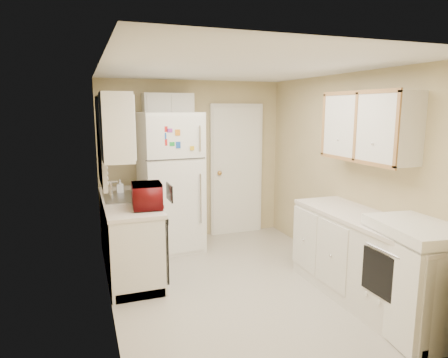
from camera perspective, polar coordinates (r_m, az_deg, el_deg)
name	(u,v)px	position (r m, az deg, el deg)	size (l,w,h in m)	color
floor	(239,286)	(4.70, 2.14, -14.97)	(3.80, 3.80, 0.00)	beige
ceiling	(240,68)	(4.28, 2.35, 15.56)	(3.80, 3.80, 0.00)	white
wall_left	(106,191)	(4.03, -16.55, -1.65)	(3.80, 3.80, 0.00)	tan
wall_right	(347,175)	(5.02, 17.22, 0.57)	(3.80, 3.80, 0.00)	tan
wall_back	(193,161)	(6.11, -4.45, 2.63)	(2.80, 2.80, 0.00)	tan
wall_front	(350,233)	(2.72, 17.56, -7.33)	(2.80, 2.80, 0.00)	tan
left_counter	(129,235)	(5.11, -13.36, -7.74)	(0.60, 1.80, 0.90)	silver
dishwasher	(162,244)	(4.57, -8.84, -9.19)	(0.03, 0.58, 0.72)	black
sink	(127,200)	(5.15, -13.74, -2.90)	(0.54, 0.74, 0.16)	gray
microwave	(147,194)	(4.52, -10.91, -2.12)	(0.26, 0.47, 0.32)	maroon
soap_bottle	(120,185)	(5.36, -14.62, -0.90)	(0.08, 0.08, 0.18)	silver
window_blinds	(102,141)	(5.02, -17.05, 5.18)	(0.10, 0.98, 1.08)	silver
upper_cabinet_left	(117,127)	(4.19, -15.08, 7.13)	(0.30, 0.45, 0.70)	silver
refrigerator	(170,182)	(5.67, -7.69, -0.40)	(0.80, 0.77, 1.94)	white
cabinet_over_fridge	(168,108)	(5.82, -8.02, 10.08)	(0.70, 0.30, 0.40)	silver
interior_door	(236,170)	(6.32, 1.79, 1.25)	(0.86, 0.06, 2.08)	white
right_counter	(368,261)	(4.43, 19.85, -10.92)	(0.60, 2.00, 0.90)	silver
stove	(418,278)	(4.03, 26.01, -12.55)	(0.68, 0.84, 1.02)	white
upper_cabinet_right	(368,127)	(4.48, 19.93, 7.04)	(0.30, 1.20, 0.70)	silver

